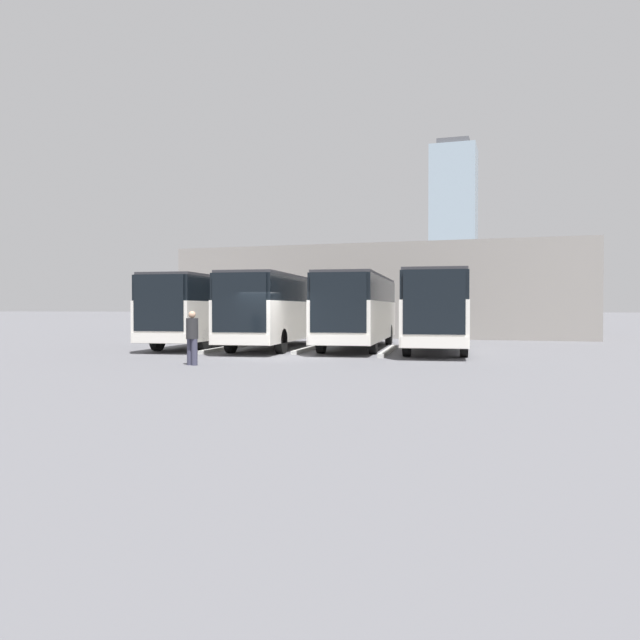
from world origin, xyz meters
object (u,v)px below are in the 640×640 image
at_px(bus_0, 437,308).
at_px(bus_3, 209,308).
at_px(bus_1, 359,308).
at_px(bus_2, 278,308).
at_px(pedestrian, 192,336).

xyz_separation_m(bus_0, bus_3, (11.06, 0.14, 0.00)).
height_order(bus_0, bus_1, same).
bearing_deg(bus_1, bus_0, 165.32).
bearing_deg(bus_2, pedestrian, 87.45).
height_order(bus_3, pedestrian, bus_3).
bearing_deg(pedestrian, bus_1, -88.59).
xyz_separation_m(bus_0, bus_2, (7.37, 0.37, 0.00)).
bearing_deg(pedestrian, bus_3, -46.48).
relative_size(bus_3, pedestrian, 6.29).
xyz_separation_m(bus_2, pedestrian, (-0.54, 9.01, -0.92)).
relative_size(bus_0, pedestrian, 6.29).
bearing_deg(bus_3, pedestrian, 108.57).
height_order(bus_0, bus_3, same).
distance_m(bus_0, bus_2, 7.38).
relative_size(bus_1, bus_3, 1.00).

